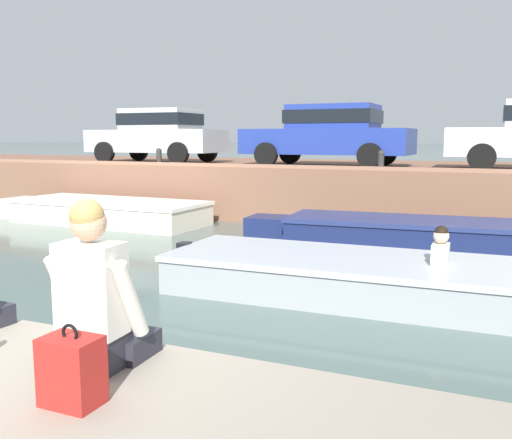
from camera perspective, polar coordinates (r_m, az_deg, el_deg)
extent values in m
plane|color=#4C605B|center=(8.49, 4.10, -5.99)|extent=(400.00, 400.00, 0.00)
cube|color=brown|center=(15.89, 13.72, 2.91)|extent=(60.00, 6.00, 1.36)
cube|color=#9F6C52|center=(13.02, 11.58, 5.03)|extent=(60.00, 0.24, 0.08)
cube|color=silver|center=(14.35, -14.40, 0.60)|extent=(4.81, 1.92, 0.49)
cube|color=silver|center=(16.31, -22.18, 1.14)|extent=(0.98, 1.01, 0.49)
cube|color=white|center=(14.31, -14.44, 1.73)|extent=(4.88, 1.98, 0.08)
cube|color=brown|center=(14.10, -13.30, 1.26)|extent=(0.28, 1.63, 0.06)
cube|color=navy|center=(11.04, 15.63, -1.66)|extent=(4.78, 1.84, 0.49)
cube|color=navy|center=(11.57, 1.61, -0.91)|extent=(0.99, 0.89, 0.49)
cube|color=navy|center=(10.99, 15.69, -0.19)|extent=(4.85, 1.90, 0.08)
cube|color=brown|center=(10.99, 17.49, -0.80)|extent=(0.33, 1.37, 0.06)
cube|color=#93999E|center=(7.58, 11.68, -6.15)|extent=(5.43, 1.87, 0.44)
cube|color=#B1B7BD|center=(7.52, 11.74, -4.21)|extent=(5.49, 1.93, 0.08)
cube|color=brown|center=(7.62, 8.72, -4.74)|extent=(0.28, 1.57, 0.06)
cube|color=black|center=(8.50, -7.17, -3.78)|extent=(0.16, 0.20, 0.45)
cube|color=silver|center=(7.40, 17.93, -4.01)|extent=(0.21, 0.32, 0.44)
sphere|color=beige|center=(7.34, 18.04, -1.56)|extent=(0.19, 0.19, 0.19)
sphere|color=black|center=(7.34, 18.05, -1.26)|extent=(0.17, 0.17, 0.17)
cube|color=#B7BABC|center=(17.08, -9.91, 7.74)|extent=(3.96, 1.77, 0.64)
cube|color=#B7BABC|center=(17.00, -9.51, 9.83)|extent=(2.00, 1.53, 0.60)
cube|color=black|center=(17.00, -9.51, 9.83)|extent=(2.08, 1.56, 0.33)
cylinder|color=black|center=(17.07, -14.91, 6.51)|extent=(0.60, 0.19, 0.60)
cylinder|color=black|center=(18.47, -11.66, 6.72)|extent=(0.60, 0.19, 0.60)
cylinder|color=black|center=(15.72, -7.79, 6.59)|extent=(0.60, 0.19, 0.60)
cylinder|color=black|center=(17.23, -4.89, 6.77)|extent=(0.60, 0.19, 0.60)
cube|color=#233893|center=(14.86, 7.08, 7.74)|extent=(4.29, 1.70, 0.64)
cube|color=#233893|center=(14.81, 7.76, 10.13)|extent=(2.15, 1.48, 0.60)
cube|color=black|center=(14.81, 7.76, 10.13)|extent=(2.24, 1.51, 0.33)
cylinder|color=black|center=(14.52, 1.01, 6.53)|extent=(0.60, 0.19, 0.60)
cylinder|color=black|center=(16.10, 3.43, 6.68)|extent=(0.60, 0.19, 0.60)
cylinder|color=black|center=(13.69, 11.32, 6.28)|extent=(0.60, 0.19, 0.60)
cylinder|color=black|center=(15.35, 12.77, 6.42)|extent=(0.60, 0.19, 0.60)
cylinder|color=black|center=(13.33, 21.65, 5.81)|extent=(0.60, 0.19, 0.60)
cylinder|color=black|center=(15.09, 21.80, 6.02)|extent=(0.60, 0.19, 0.60)
cylinder|color=#2D2B28|center=(15.39, -9.67, 6.05)|extent=(0.14, 0.14, 0.35)
sphere|color=#2D2B28|center=(15.39, -9.69, 6.77)|extent=(0.15, 0.15, 0.15)
cylinder|color=#2D2B28|center=(13.11, 12.38, 5.62)|extent=(0.14, 0.14, 0.35)
sphere|color=#2D2B28|center=(13.10, 12.41, 6.47)|extent=(0.15, 0.15, 0.15)
cube|color=#282833|center=(3.43, -15.91, -12.49)|extent=(0.35, 0.29, 0.20)
cube|color=#282833|center=(3.60, -13.74, -11.88)|extent=(0.45, 0.34, 0.14)
cube|color=silver|center=(3.32, -16.16, -6.66)|extent=(0.37, 0.24, 0.52)
cylinder|color=silver|center=(3.25, -12.47, -7.81)|extent=(0.10, 0.29, 0.47)
cylinder|color=silver|center=(3.51, -18.51, -6.86)|extent=(0.10, 0.29, 0.47)
sphere|color=tan|center=(3.25, -16.42, -0.34)|extent=(0.20, 0.20, 0.20)
sphere|color=tan|center=(3.23, -16.55, 0.34)|extent=(0.19, 0.19, 0.19)
cube|color=#A5231E|center=(3.00, -17.95, -14.22)|extent=(0.28, 0.20, 0.34)
cube|color=#A5231E|center=(3.09, -16.51, -14.46)|extent=(0.22, 0.06, 0.18)
torus|color=black|center=(2.93, -18.12, -10.78)|extent=(0.10, 0.02, 0.10)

